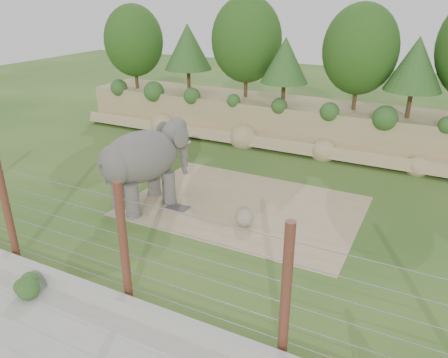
% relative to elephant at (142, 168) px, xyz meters
% --- Properties ---
extents(ground, '(90.00, 90.00, 0.00)m').
position_rel_elephant_xyz_m(ground, '(3.51, -1.07, -1.79)').
color(ground, '#2B5A1D').
rests_on(ground, ground).
extents(back_embankment, '(30.00, 5.52, 8.77)m').
position_rel_elephant_xyz_m(back_embankment, '(4.10, 11.61, 2.18)').
color(back_embankment, tan).
rests_on(back_embankment, ground).
extents(dirt_patch, '(10.00, 7.00, 0.02)m').
position_rel_elephant_xyz_m(dirt_patch, '(4.01, 1.93, -1.78)').
color(dirt_patch, tan).
rests_on(dirt_patch, ground).
extents(drain_grate, '(1.00, 0.60, 0.03)m').
position_rel_elephant_xyz_m(drain_grate, '(1.47, 0.43, -1.75)').
color(drain_grate, '#262628').
rests_on(drain_grate, dirt_patch).
extents(elephant, '(3.28, 4.80, 3.58)m').
position_rel_elephant_xyz_m(elephant, '(0.00, 0.00, 0.00)').
color(elephant, '#5B5652').
rests_on(elephant, ground).
extents(stone_ball, '(0.74, 0.74, 0.74)m').
position_rel_elephant_xyz_m(stone_ball, '(4.77, 0.28, -1.40)').
color(stone_ball, gray).
rests_on(stone_ball, dirt_patch).
extents(retaining_wall, '(26.00, 0.35, 0.50)m').
position_rel_elephant_xyz_m(retaining_wall, '(3.51, -6.07, -1.54)').
color(retaining_wall, '#ABA79F').
rests_on(retaining_wall, ground).
extents(walkway, '(26.00, 4.00, 0.01)m').
position_rel_elephant_xyz_m(walkway, '(3.51, -8.07, -1.78)').
color(walkway, '#ABA79F').
rests_on(walkway, ground).
extents(barrier_fence, '(20.26, 0.26, 4.00)m').
position_rel_elephant_xyz_m(barrier_fence, '(3.51, -5.57, 0.21)').
color(barrier_fence, brown).
rests_on(barrier_fence, ground).
extents(walkway_shrub, '(0.73, 0.73, 0.73)m').
position_rel_elephant_xyz_m(walkway_shrub, '(0.53, -6.87, -1.41)').
color(walkway_shrub, '#275621').
rests_on(walkway_shrub, walkway).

